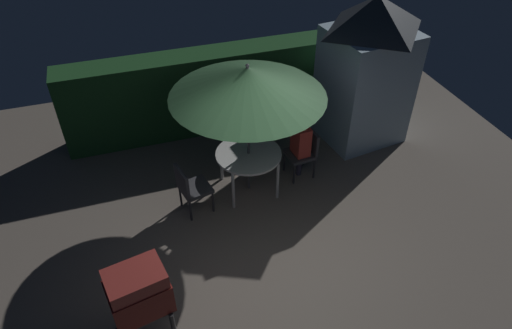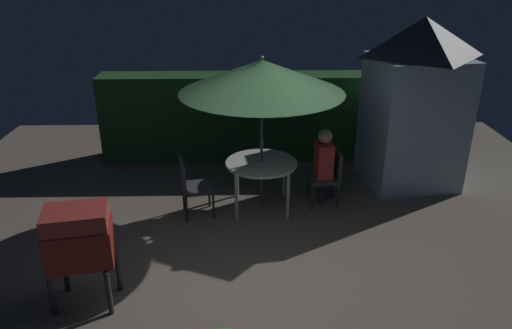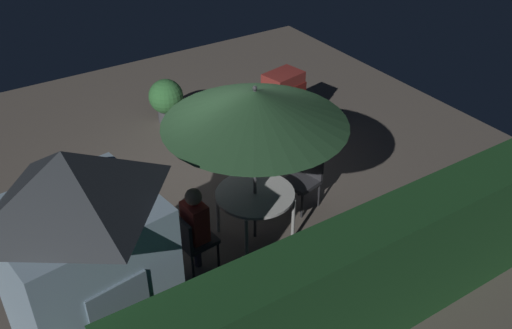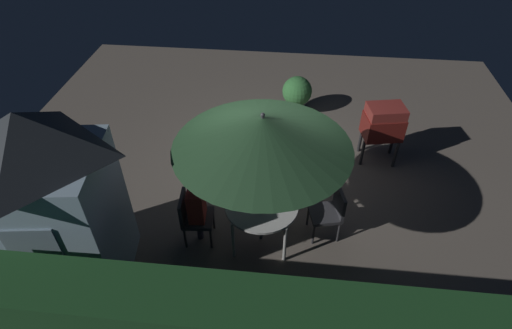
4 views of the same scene
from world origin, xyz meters
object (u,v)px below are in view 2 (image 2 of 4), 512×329
object	(u,v)px
garden_shed	(415,103)
patio_umbrella	(262,76)
chair_near_shed	(328,174)
patio_table	(261,166)
chair_far_side	(192,184)
bbq_grill	(79,238)
person_in_red	(324,158)

from	to	relation	value
garden_shed	patio_umbrella	bearing A→B (deg)	-160.54
garden_shed	chair_near_shed	world-z (taller)	garden_shed
patio_table	chair_far_side	xyz separation A→B (m)	(-1.05, -0.24, -0.18)
garden_shed	bbq_grill	size ratio (longest dim) A/B	2.34
patio_table	garden_shed	bearing A→B (deg)	19.46
patio_umbrella	chair_near_shed	distance (m)	1.90
garden_shed	bbq_grill	bearing A→B (deg)	-145.68
patio_umbrella	person_in_red	xyz separation A→B (m)	(0.97, 0.08, -1.31)
patio_table	person_in_red	size ratio (longest dim) A/B	0.87
bbq_grill	chair_near_shed	xyz separation A→B (m)	(3.12, 2.34, -0.33)
patio_umbrella	bbq_grill	distance (m)	3.30
chair_near_shed	chair_far_side	size ratio (longest dim) A/B	1.00
chair_far_side	person_in_red	world-z (taller)	person_in_red
patio_umbrella	chair_far_side	bearing A→B (deg)	-167.16
bbq_grill	chair_far_side	bearing A→B (deg)	63.45
bbq_grill	person_in_red	bearing A→B (deg)	37.62
bbq_grill	chair_near_shed	size ratio (longest dim) A/B	1.33
patio_table	chair_near_shed	xyz separation A→B (m)	(1.06, 0.09, -0.18)
garden_shed	chair_near_shed	distance (m)	1.95
garden_shed	chair_far_side	distance (m)	3.91
chair_far_side	patio_umbrella	bearing A→B (deg)	12.84
chair_far_side	garden_shed	bearing A→B (deg)	17.58
bbq_grill	person_in_red	world-z (taller)	person_in_red
garden_shed	chair_far_side	world-z (taller)	garden_shed
patio_table	chair_far_side	bearing A→B (deg)	-167.16
garden_shed	chair_near_shed	xyz separation A→B (m)	(-1.52, -0.82, -0.91)
garden_shed	patio_umbrella	world-z (taller)	garden_shed
garden_shed	chair_far_side	bearing A→B (deg)	-162.42
patio_umbrella	person_in_red	size ratio (longest dim) A/B	1.91
garden_shed	patio_umbrella	xyz separation A→B (m)	(-2.58, -0.91, 0.67)
patio_table	chair_far_side	distance (m)	1.10
bbq_grill	patio_table	bearing A→B (deg)	47.58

